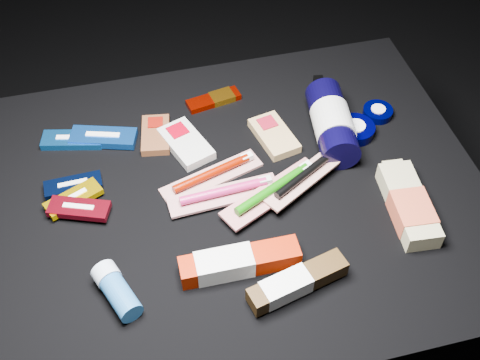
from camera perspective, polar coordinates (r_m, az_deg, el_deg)
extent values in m
plane|color=black|center=(1.50, -0.47, -10.91)|extent=(3.00, 3.00, 0.00)
cube|color=black|center=(1.33, -0.53, -6.63)|extent=(0.98, 0.78, 0.40)
cube|color=#0E4C8F|center=(1.30, -15.59, 3.69)|extent=(0.13, 0.07, 0.01)
cube|color=silver|center=(1.30, -15.60, 3.72)|extent=(0.07, 0.03, 0.02)
cube|color=#124DAE|center=(1.28, -12.83, 3.97)|extent=(0.14, 0.09, 0.02)
cube|color=silver|center=(1.28, -12.83, 4.00)|extent=(0.07, 0.03, 0.02)
cube|color=black|center=(1.21, -15.52, -0.48)|extent=(0.11, 0.04, 0.01)
cube|color=#B8B9B4|center=(1.21, -15.53, -0.46)|extent=(0.06, 0.01, 0.01)
cube|color=#D8A900|center=(1.18, -15.51, -1.71)|extent=(0.12, 0.08, 0.01)
cube|color=silver|center=(1.18, -15.52, -1.68)|extent=(0.05, 0.03, 0.01)
cube|color=maroon|center=(1.16, -15.02, -2.65)|extent=(0.12, 0.08, 0.01)
cube|color=silver|center=(1.16, -15.03, -2.62)|extent=(0.06, 0.03, 0.01)
cube|color=brown|center=(1.27, -8.00, 4.26)|extent=(0.07, 0.11, 0.02)
cube|color=#610C06|center=(1.29, -7.99, 5.17)|extent=(0.04, 0.04, 0.02)
cube|color=beige|center=(1.24, -5.15, 3.46)|extent=(0.11, 0.14, 0.02)
cube|color=maroon|center=(1.26, -5.90, 4.39)|extent=(0.05, 0.05, 0.02)
cube|color=tan|center=(1.26, 3.25, 4.22)|extent=(0.09, 0.13, 0.02)
cube|color=maroon|center=(1.28, 2.59, 5.16)|extent=(0.04, 0.04, 0.02)
cube|color=#7C0C00|center=(1.34, -2.53, 7.60)|extent=(0.12, 0.06, 0.01)
cube|color=#945B0E|center=(1.35, -1.73, 7.87)|extent=(0.06, 0.05, 0.01)
cylinder|color=black|center=(1.26, 8.70, 5.38)|extent=(0.10, 0.20, 0.08)
cylinder|color=#B9B9B4|center=(1.25, 8.80, 5.25)|extent=(0.09, 0.10, 0.08)
cylinder|color=black|center=(1.33, 7.75, 8.65)|extent=(0.03, 0.03, 0.03)
cube|color=black|center=(1.36, 7.51, 9.10)|extent=(0.03, 0.04, 0.02)
cylinder|color=black|center=(1.34, 12.92, 6.28)|extent=(0.06, 0.06, 0.02)
cylinder|color=silver|center=(1.34, 12.93, 6.32)|extent=(0.03, 0.03, 0.02)
cylinder|color=black|center=(1.29, 10.87, 4.70)|extent=(0.08, 0.08, 0.02)
cylinder|color=silver|center=(1.29, 10.88, 4.75)|extent=(0.04, 0.04, 0.03)
cube|color=tan|center=(1.17, 15.65, -2.26)|extent=(0.08, 0.19, 0.04)
cube|color=#BA4B30|center=(1.15, 15.98, -2.98)|extent=(0.07, 0.09, 0.04)
cube|color=tan|center=(1.22, 14.25, 1.09)|extent=(0.04, 0.02, 0.03)
cylinder|color=#1F5389|center=(1.03, -11.22, -10.83)|extent=(0.07, 0.09, 0.04)
cylinder|color=#A2B0C3|center=(1.06, -12.56, -8.75)|extent=(0.05, 0.04, 0.04)
cube|color=beige|center=(1.19, -2.71, 0.26)|extent=(0.22, 0.11, 0.01)
cylinder|color=#620E00|center=(1.18, -2.73, 0.64)|extent=(0.16, 0.06, 0.02)
cube|color=white|center=(1.20, 0.64, 2.17)|extent=(0.03, 0.02, 0.01)
cube|color=beige|center=(1.15, -1.56, -1.45)|extent=(0.22, 0.06, 0.01)
cylinder|color=#9E1853|center=(1.14, -1.58, -1.05)|extent=(0.17, 0.03, 0.02)
cube|color=#BABAB6|center=(1.15, 2.38, -0.08)|extent=(0.02, 0.02, 0.01)
cube|color=#BBB4AF|center=(1.14, 3.08, -1.24)|extent=(0.22, 0.14, 0.01)
cylinder|color=#0D5705|center=(1.13, 3.10, -0.83)|extent=(0.17, 0.09, 0.02)
cube|color=silver|center=(1.17, 6.22, 1.25)|extent=(0.03, 0.02, 0.01)
cube|color=beige|center=(1.16, 6.09, 0.18)|extent=(0.19, 0.14, 0.01)
cylinder|color=black|center=(1.16, 6.13, 0.55)|extent=(0.14, 0.09, 0.02)
cube|color=white|center=(1.20, 8.54, 2.45)|extent=(0.03, 0.02, 0.01)
cube|color=#8E1600|center=(1.05, -0.01, -7.78)|extent=(0.21, 0.05, 0.04)
cube|color=beige|center=(1.04, -1.50, -8.02)|extent=(0.10, 0.05, 0.04)
cube|color=#301E0A|center=(1.03, 5.49, -9.59)|extent=(0.18, 0.08, 0.03)
cube|color=silver|center=(1.02, 4.35, -10.08)|extent=(0.09, 0.06, 0.03)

